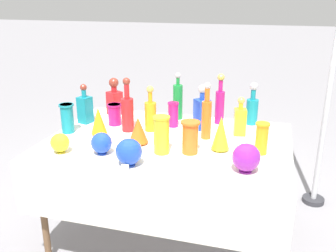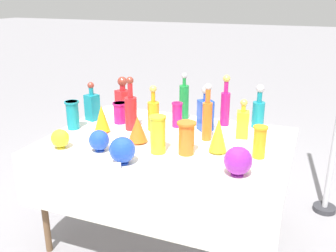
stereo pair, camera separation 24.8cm
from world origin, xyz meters
name	(u,v)px [view 2 (the right image)]	position (x,y,z in m)	size (l,w,h in m)	color
ground_plane	(168,235)	(0.00, 0.00, 0.00)	(40.00, 40.00, 0.00)	gray
display_table	(166,150)	(0.00, -0.04, 0.70)	(1.61, 1.14, 0.76)	white
tall_bottle_0	(153,113)	(-0.17, 0.15, 0.89)	(0.08, 0.08, 0.33)	orange
tall_bottle_1	(225,105)	(0.28, 0.44, 0.92)	(0.07, 0.07, 0.38)	#C61972
tall_bottle_2	(131,110)	(-0.33, 0.10, 0.91)	(0.09, 0.09, 0.39)	red
tall_bottle_3	(207,117)	(0.24, 0.10, 0.92)	(0.07, 0.07, 0.39)	orange
tall_bottle_4	(184,101)	(-0.05, 0.46, 0.91)	(0.07, 0.07, 0.37)	#198C38
tall_bottle_5	(258,110)	(0.52, 0.49, 0.89)	(0.09, 0.09, 0.32)	teal
square_decanter_0	(205,112)	(0.17, 0.29, 0.89)	(0.13, 0.13, 0.33)	blue
square_decanter_1	(243,122)	(0.45, 0.23, 0.87)	(0.09, 0.09, 0.27)	yellow
square_decanter_2	(123,97)	(-0.57, 0.44, 0.89)	(0.13, 0.13, 0.30)	red
square_decanter_3	(92,105)	(-0.70, 0.18, 0.88)	(0.11, 0.11, 0.30)	teal
slender_vase_0	(260,141)	(0.61, -0.06, 0.87)	(0.09, 0.09, 0.20)	orange
slender_vase_1	(73,114)	(-0.72, -0.05, 0.87)	(0.10, 0.10, 0.21)	teal
slender_vase_2	(177,114)	(-0.04, 0.27, 0.86)	(0.08, 0.08, 0.18)	#C61972
slender_vase_3	(120,112)	(-0.47, 0.19, 0.85)	(0.11, 0.11, 0.16)	#C61972
slender_vase_4	(186,137)	(0.19, -0.17, 0.87)	(0.12, 0.12, 0.21)	orange
slender_vase_5	(158,134)	(0.02, -0.22, 0.89)	(0.10, 0.10, 0.24)	yellow
fluted_vase_0	(218,135)	(0.36, -0.08, 0.88)	(0.11, 0.11, 0.22)	yellow
fluted_vase_1	(102,118)	(-0.49, -0.03, 0.86)	(0.11, 0.11, 0.20)	orange
fluted_vase_2	(138,129)	(-0.17, -0.11, 0.85)	(0.13, 0.13, 0.18)	orange
round_bowl_0	(122,150)	(-0.11, -0.44, 0.84)	(0.15, 0.15, 0.16)	blue
round_bowl_1	(238,161)	(0.54, -0.34, 0.84)	(0.16, 0.16, 0.16)	purple
round_bowl_2	(99,140)	(-0.33, -0.33, 0.83)	(0.13, 0.13, 0.14)	blue
round_bowl_3	(60,138)	(-0.58, -0.38, 0.83)	(0.12, 0.12, 0.13)	yellow
price_tag_left	(192,178)	(0.33, -0.50, 0.78)	(0.05, 0.01, 0.03)	white
price_tag_center	(117,165)	(-0.11, -0.51, 0.78)	(0.04, 0.01, 0.04)	white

